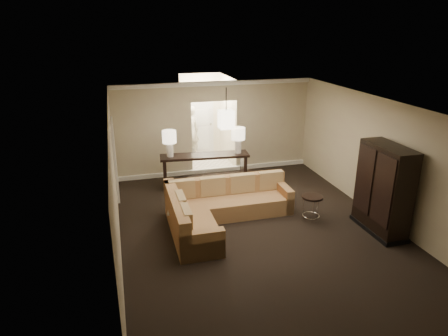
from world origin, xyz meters
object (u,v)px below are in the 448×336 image
object	(u,v)px
person	(190,129)
armoire	(383,191)
coffee_table	(190,211)
sectional_sofa	(218,208)
drink_table	(312,203)
console_table	(205,168)

from	to	relation	value
person	armoire	bearing A→B (deg)	101.03
coffee_table	armoire	distance (m)	4.36
sectional_sofa	person	bearing A→B (deg)	86.85
drink_table	person	xyz separation A→B (m)	(-1.82, 5.41, 0.56)
coffee_table	armoire	world-z (taller)	armoire
sectional_sofa	console_table	bearing A→B (deg)	85.55
console_table	person	bearing A→B (deg)	93.05
armoire	drink_table	xyz separation A→B (m)	(-1.22, 0.86, -0.51)
drink_table	console_table	bearing A→B (deg)	125.87
sectional_sofa	console_table	xyz separation A→B (m)	(0.19, 2.22, 0.21)
armoire	drink_table	size ratio (longest dim) A/B	3.23
armoire	person	distance (m)	6.97
sectional_sofa	coffee_table	bearing A→B (deg)	151.21
console_table	armoire	size ratio (longest dim) A/B	1.26
console_table	person	size ratio (longest dim) A/B	1.25
coffee_table	sectional_sofa	bearing A→B (deg)	-29.25
sectional_sofa	console_table	world-z (taller)	console_table
armoire	person	bearing A→B (deg)	115.87
console_table	drink_table	world-z (taller)	console_table
console_table	person	xyz separation A→B (m)	(0.12, 2.72, 0.44)
drink_table	person	world-z (taller)	person
sectional_sofa	drink_table	distance (m)	2.19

